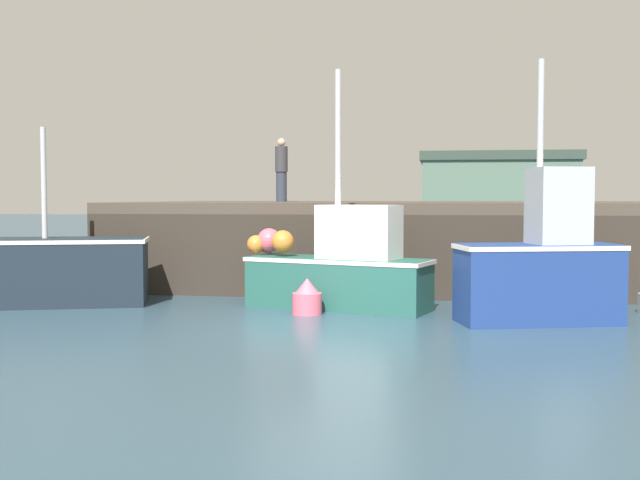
% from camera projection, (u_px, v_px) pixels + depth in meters
% --- Properties ---
extents(ground, '(120.00, 160.00, 0.10)m').
position_uv_depth(ground, '(324.00, 333.00, 12.92)').
color(ground, '#2D4756').
extents(pier, '(14.92, 8.47, 2.06)m').
position_uv_depth(pier, '(424.00, 215.00, 19.93)').
color(pier, '#473D33').
rests_on(pier, ground).
extents(fishing_boat_near_left, '(4.28, 2.53, 3.59)m').
position_uv_depth(fishing_boat_near_left, '(46.00, 270.00, 15.80)').
color(fishing_boat_near_left, '#19232D').
rests_on(fishing_boat_near_left, ground).
extents(fishing_boat_near_right, '(3.87, 2.13, 4.65)m').
position_uv_depth(fishing_boat_near_right, '(339.00, 267.00, 15.29)').
color(fishing_boat_near_right, '#23564C').
rests_on(fishing_boat_near_right, ground).
extents(fishing_boat_mid, '(2.97, 1.78, 4.54)m').
position_uv_depth(fishing_boat_mid, '(542.00, 266.00, 13.53)').
color(fishing_boat_mid, navy).
rests_on(fishing_boat_mid, ground).
extents(dockworker, '(0.34, 0.34, 1.72)m').
position_uv_depth(dockworker, '(281.00, 170.00, 21.27)').
color(dockworker, '#2D3342').
rests_on(dockworker, pier).
extents(warehouse, '(8.69, 7.11, 4.68)m').
position_uv_depth(warehouse, '(497.00, 194.00, 45.17)').
color(warehouse, '#4C6656').
rests_on(warehouse, ground).
extents(mooring_buoy_foreground, '(0.55, 0.55, 0.68)m').
position_uv_depth(mooring_buoy_foreground, '(307.00, 298.00, 14.58)').
color(mooring_buoy_foreground, '#EA5B70').
rests_on(mooring_buoy_foreground, ground).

